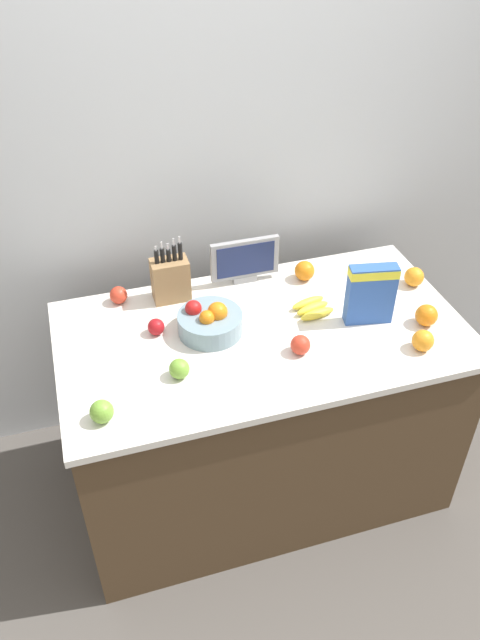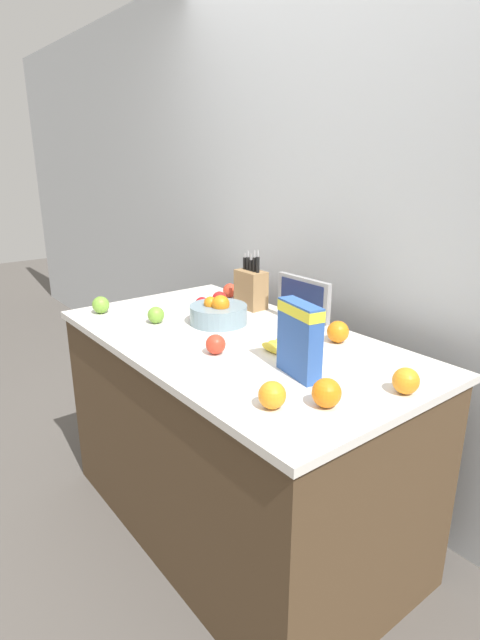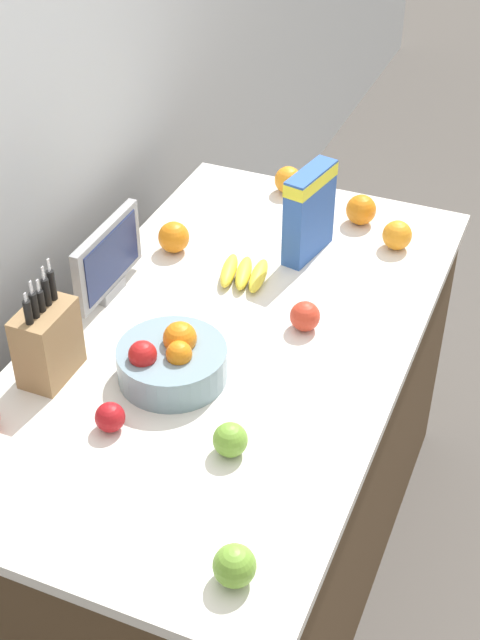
# 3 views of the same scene
# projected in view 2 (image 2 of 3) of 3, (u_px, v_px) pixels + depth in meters

# --- Properties ---
(ground_plane) EXTENTS (14.00, 14.00, 0.00)m
(ground_plane) POSITION_uv_depth(u_px,v_px,m) (236.00, 521.00, 2.32)
(ground_plane) COLOR #514C47
(wall_back) EXTENTS (9.00, 0.06, 2.60)m
(wall_back) POSITION_uv_depth(u_px,v_px,m) (348.00, 228.00, 2.29)
(wall_back) COLOR silver
(wall_back) RESTS_ON ground_plane
(counter) EXTENTS (1.60, 0.88, 0.91)m
(counter) POSITION_uv_depth(u_px,v_px,m) (236.00, 435.00, 2.17)
(counter) COLOR #4C3823
(counter) RESTS_ON ground_plane
(knife_block) EXTENTS (0.15, 0.09, 0.29)m
(knife_block) POSITION_uv_depth(u_px,v_px,m) (251.00, 288.00, 2.41)
(knife_block) COLOR #937047
(knife_block) RESTS_ON counter
(small_monitor) EXTENTS (0.30, 0.03, 0.21)m
(small_monitor) POSITION_uv_depth(u_px,v_px,m) (303.00, 299.00, 2.18)
(small_monitor) COLOR gray
(small_monitor) RESTS_ON counter
(cereal_box) EXTENTS (0.20, 0.09, 0.25)m
(cereal_box) POSITION_uv_depth(u_px,v_px,m) (300.00, 336.00, 1.64)
(cereal_box) COLOR #2D56A8
(cereal_box) RESTS_ON counter
(fruit_bowl) EXTENTS (0.25, 0.25, 0.14)m
(fruit_bowl) POSITION_uv_depth(u_px,v_px,m) (218.00, 312.00, 2.20)
(fruit_bowl) COLOR gray
(fruit_bowl) RESTS_ON counter
(banana_bunch) EXTENTS (0.16, 0.15, 0.04)m
(banana_bunch) POSITION_uv_depth(u_px,v_px,m) (285.00, 346.00, 1.89)
(banana_bunch) COLOR yellow
(banana_bunch) RESTS_ON counter
(apple_leftmost) EXTENTS (0.07, 0.07, 0.07)m
(apple_leftmost) POSITION_uv_depth(u_px,v_px,m) (202.00, 304.00, 2.39)
(apple_leftmost) COLOR #A31419
(apple_leftmost) RESTS_ON counter
(apple_near_bananas) EXTENTS (0.07, 0.07, 0.07)m
(apple_near_bananas) POSITION_uv_depth(u_px,v_px,m) (156.00, 315.00, 2.21)
(apple_near_bananas) COLOR #6B9E33
(apple_near_bananas) RESTS_ON counter
(apple_middle) EXTENTS (0.07, 0.07, 0.07)m
(apple_middle) POSITION_uv_depth(u_px,v_px,m) (230.00, 290.00, 2.61)
(apple_middle) COLOR red
(apple_middle) RESTS_ON counter
(apple_front) EXTENTS (0.08, 0.08, 0.08)m
(apple_front) POSITION_uv_depth(u_px,v_px,m) (216.00, 344.00, 1.86)
(apple_front) COLOR red
(apple_front) RESTS_ON counter
(apple_by_knife_block) EXTENTS (0.08, 0.08, 0.08)m
(apple_by_knife_block) POSITION_uv_depth(u_px,v_px,m) (101.00, 305.00, 2.35)
(apple_by_knife_block) COLOR #6B9E33
(apple_by_knife_block) RESTS_ON counter
(orange_by_cereal) EXTENTS (0.08, 0.08, 0.08)m
(orange_by_cereal) POSITION_uv_depth(u_px,v_px,m) (406.00, 381.00, 1.54)
(orange_by_cereal) COLOR orange
(orange_by_cereal) RESTS_ON counter
(orange_mid_right) EXTENTS (0.09, 0.09, 0.09)m
(orange_mid_right) POSITION_uv_depth(u_px,v_px,m) (327.00, 393.00, 1.46)
(orange_mid_right) COLOR orange
(orange_mid_right) RESTS_ON counter
(orange_front_left) EXTENTS (0.09, 0.09, 0.09)m
(orange_front_left) POSITION_uv_depth(u_px,v_px,m) (338.00, 332.00, 1.97)
(orange_front_left) COLOR orange
(orange_front_left) RESTS_ON counter
(orange_front_right) EXTENTS (0.08, 0.08, 0.08)m
(orange_front_right) POSITION_uv_depth(u_px,v_px,m) (272.00, 395.00, 1.45)
(orange_front_right) COLOR orange
(orange_front_right) RESTS_ON counter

